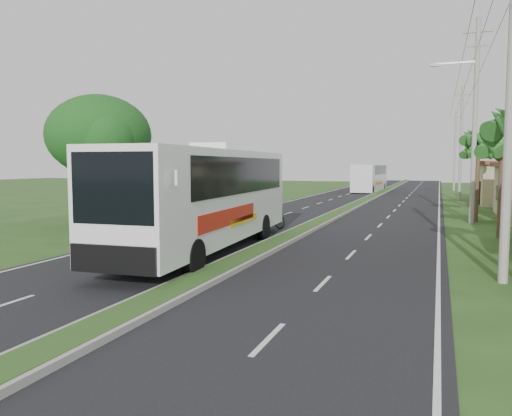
% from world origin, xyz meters
% --- Properties ---
extents(ground, '(180.00, 180.00, 0.00)m').
position_xyz_m(ground, '(0.00, 0.00, 0.00)').
color(ground, '#26461A').
rests_on(ground, ground).
extents(road_asphalt, '(14.00, 160.00, 0.02)m').
position_xyz_m(road_asphalt, '(0.00, 20.00, 0.01)').
color(road_asphalt, black).
rests_on(road_asphalt, ground).
extents(median_strip, '(1.20, 160.00, 0.18)m').
position_xyz_m(median_strip, '(0.00, 20.00, 0.10)').
color(median_strip, gray).
rests_on(median_strip, ground).
extents(lane_edge_left, '(0.12, 160.00, 0.01)m').
position_xyz_m(lane_edge_left, '(-6.70, 20.00, 0.00)').
color(lane_edge_left, silver).
rests_on(lane_edge_left, ground).
extents(lane_edge_right, '(0.12, 160.00, 0.01)m').
position_xyz_m(lane_edge_right, '(6.70, 20.00, 0.00)').
color(lane_edge_right, silver).
rests_on(lane_edge_right, ground).
extents(palm_verge_b, '(2.40, 2.40, 5.05)m').
position_xyz_m(palm_verge_b, '(9.40, 12.00, 4.36)').
color(palm_verge_b, '#473321').
rests_on(palm_verge_b, ground).
extents(palm_verge_c, '(2.40, 2.40, 5.85)m').
position_xyz_m(palm_verge_c, '(8.80, 19.00, 5.12)').
color(palm_verge_c, '#473321').
rests_on(palm_verge_c, ground).
extents(palm_verge_d, '(2.40, 2.40, 5.25)m').
position_xyz_m(palm_verge_d, '(9.30, 28.00, 4.55)').
color(palm_verge_d, '#473321').
rests_on(palm_verge_d, ground).
extents(shade_tree, '(6.30, 6.00, 7.54)m').
position_xyz_m(shade_tree, '(-12.11, 10.02, 5.03)').
color(shade_tree, '#473321').
rests_on(shade_tree, ground).
extents(utility_pole_a, '(1.60, 0.28, 11.00)m').
position_xyz_m(utility_pole_a, '(8.50, 2.00, 5.67)').
color(utility_pole_a, gray).
rests_on(utility_pole_a, ground).
extents(utility_pole_b, '(3.20, 0.28, 12.00)m').
position_xyz_m(utility_pole_b, '(8.47, 18.00, 6.26)').
color(utility_pole_b, gray).
rests_on(utility_pole_b, ground).
extents(utility_pole_c, '(1.60, 0.28, 11.00)m').
position_xyz_m(utility_pole_c, '(8.50, 38.00, 5.67)').
color(utility_pole_c, gray).
rests_on(utility_pole_c, ground).
extents(utility_pole_d, '(1.60, 0.28, 10.50)m').
position_xyz_m(utility_pole_d, '(8.50, 58.00, 5.42)').
color(utility_pole_d, gray).
rests_on(utility_pole_d, ground).
extents(coach_bus_main, '(3.61, 13.76, 4.40)m').
position_xyz_m(coach_bus_main, '(-2.14, 4.02, 2.42)').
color(coach_bus_main, white).
rests_on(coach_bus_main, ground).
extents(coach_bus_far, '(3.09, 12.10, 3.50)m').
position_xyz_m(coach_bus_far, '(-1.80, 51.45, 1.98)').
color(coach_bus_far, silver).
rests_on(coach_bus_far, ground).
extents(motorcyclist, '(2.04, 1.26, 2.14)m').
position_xyz_m(motorcyclist, '(-2.00, 11.66, 0.75)').
color(motorcyclist, black).
rests_on(motorcyclist, ground).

